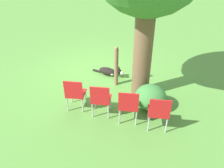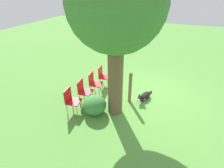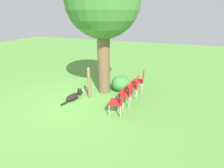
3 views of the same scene
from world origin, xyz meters
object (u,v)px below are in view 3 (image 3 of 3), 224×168
object	(u,v)px
red_chair_1	(127,92)
fence_post	(89,83)
dog	(74,96)
red_chair_2	(134,85)
oak_tree	(103,2)
tennis_ball	(120,97)
red_chair_0	(119,100)
red_chair_3	(140,80)

from	to	relation	value
red_chair_1	fence_post	bearing A→B (deg)	-7.85
dog	red_chair_2	world-z (taller)	red_chair_2
oak_tree	tennis_ball	xyz separation A→B (m)	(0.80, -0.35, -3.30)
dog	red_chair_0	xyz separation A→B (m)	(1.87, -0.41, 0.36)
oak_tree	fence_post	bearing A→B (deg)	-111.28
red_chair_0	red_chair_2	world-z (taller)	same
red_chair_2	tennis_ball	distance (m)	0.70
red_chair_0	tennis_ball	distance (m)	1.23
oak_tree	red_chair_0	size ratio (longest dim) A/B	5.43
red_chair_2	red_chair_0	bearing A→B (deg)	76.72
red_chair_0	red_chair_3	bearing A→B (deg)	-103.28
dog	red_chair_0	distance (m)	1.95
oak_tree	red_chair_0	distance (m)	3.37
dog	red_chair_1	bearing A→B (deg)	-67.12
red_chair_1	red_chair_3	distance (m)	1.34
dog	tennis_ball	distance (m)	1.72
dog	oak_tree	bearing A→B (deg)	-21.03
oak_tree	red_chair_2	size ratio (longest dim) A/B	5.43
oak_tree	red_chair_2	xyz separation A→B (m)	(1.27, -0.12, -2.84)
oak_tree	red_chair_3	bearing A→B (deg)	22.18
fence_post	red_chair_1	bearing A→B (deg)	-1.66
red_chair_0	tennis_ball	xyz separation A→B (m)	(-0.30, 1.10, -0.46)
dog	red_chair_1	world-z (taller)	red_chair_1
red_chair_0	red_chair_1	distance (m)	0.67
oak_tree	red_chair_1	size ratio (longest dim) A/B	5.43
fence_post	tennis_ball	size ratio (longest dim) A/B	17.59
red_chair_3	dog	bearing A→B (deg)	30.80
fence_post	red_chair_2	size ratio (longest dim) A/B	1.38
dog	fence_post	distance (m)	0.74
red_chair_2	tennis_ball	bearing A→B (deg)	20.51
oak_tree	red_chair_1	xyz separation A→B (m)	(1.18, -0.78, -2.84)
dog	fence_post	bearing A→B (deg)	-42.31
dog	red_chair_2	bearing A→B (deg)	-50.22
red_chair_2	tennis_ball	xyz separation A→B (m)	(-0.46, -0.23, -0.46)
red_chair_1	tennis_ball	xyz separation A→B (m)	(-0.38, 0.43, -0.46)
fence_post	dog	bearing A→B (deg)	-147.56
red_chair_3	fence_post	bearing A→B (deg)	32.04
dog	red_chair_0	size ratio (longest dim) A/B	1.23
fence_post	red_chair_0	world-z (taller)	fence_post
oak_tree	tennis_ball	bearing A→B (deg)	-23.59
dog	red_chair_2	distance (m)	2.26
oak_tree	tennis_ball	distance (m)	3.42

